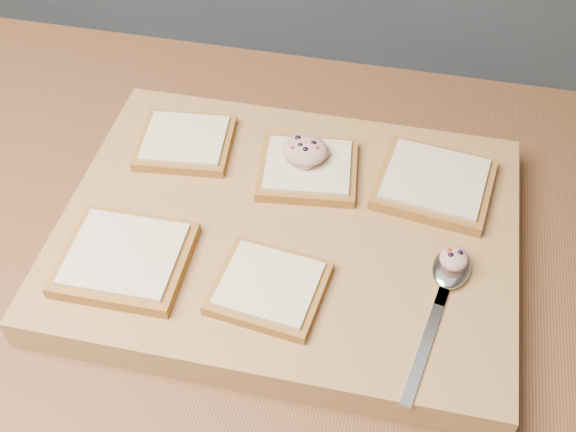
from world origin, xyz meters
name	(u,v)px	position (x,y,z in m)	size (l,w,h in m)	color
island_counter	(179,421)	(0.00, 0.00, 0.45)	(2.00, 0.80, 0.90)	slate
cutting_board	(288,235)	(0.17, 0.04, 0.92)	(0.50, 0.38, 0.04)	#AF794B
bread_far_left	(185,142)	(0.02, 0.13, 0.95)	(0.12, 0.11, 0.02)	#A17229
bread_far_center	(308,169)	(0.18, 0.12, 0.95)	(0.13, 0.12, 0.02)	#A17229
bread_far_right	(434,183)	(0.33, 0.12, 0.95)	(0.14, 0.13, 0.02)	#A17229
bread_near_left	(125,258)	(0.02, -0.06, 0.95)	(0.13, 0.12, 0.02)	#A17229
bread_near_center	(269,287)	(0.17, -0.06, 0.95)	(0.12, 0.11, 0.02)	#A17229
tuna_salad_dollop	(305,150)	(0.17, 0.13, 0.97)	(0.05, 0.05, 0.02)	tan
spoon	(448,278)	(0.35, -0.01, 0.95)	(0.06, 0.20, 0.01)	silver
spoon_salad	(454,258)	(0.35, 0.01, 0.96)	(0.03, 0.03, 0.02)	tan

